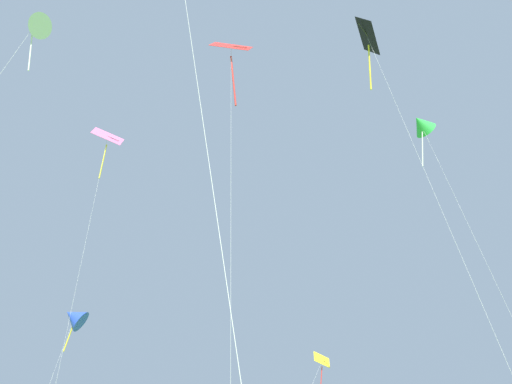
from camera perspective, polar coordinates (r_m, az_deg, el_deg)
The scene contains 7 objects.
kite_black_large at distance 37.83m, azimuth 11.94°, elevation 14.48°, with size 4.21×8.39×27.12m.
kite_pink_low at distance 45.00m, azimuth -15.60°, elevation 4.58°, with size 2.29×6.30×24.46m.
kite_red_high at distance 34.83m, azimuth -2.56°, elevation 13.60°, with size 2.81×7.18×24.96m.
kite_white_distant at distance 34.85m, azimuth -22.40°, elevation 15.97°, with size 5.12×6.78×23.85m.
kite_yellow_diamond at distance 47.82m, azimuth 6.88°, elevation -17.82°, with size 4.59×8.61×7.91m.
kite_blue_delta at distance 49.15m, azimuth -18.66°, elevation -12.40°, with size 2.35×5.37×11.66m.
kite_green_small at distance 45.19m, azimuth 17.05°, elevation 6.85°, with size 5.15×6.85×25.05m.
Camera 1 is at (-0.06, -4.43, 1.43)m, focal length 37.88 mm.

